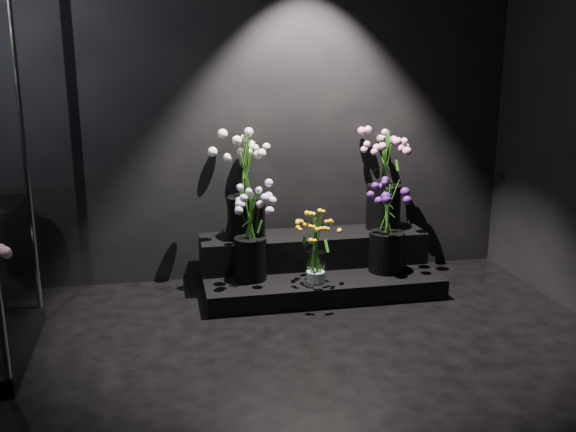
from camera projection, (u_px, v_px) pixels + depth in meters
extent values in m
plane|color=black|center=(307.00, 415.00, 3.04)|extent=(4.00, 4.00, 0.00)
plane|color=black|center=(246.00, 90.00, 4.59)|extent=(4.00, 0.00, 4.00)
cube|color=black|center=(319.00, 280.00, 4.62)|extent=(1.66, 0.74, 0.14)
cube|color=black|center=(313.00, 248.00, 4.74)|extent=(1.66, 0.37, 0.23)
cylinder|color=white|center=(316.00, 267.00, 4.36)|extent=(0.13, 0.13, 0.22)
cylinder|color=black|center=(251.00, 259.00, 4.41)|extent=(0.22, 0.22, 0.30)
cylinder|color=black|center=(386.00, 252.00, 4.58)|extent=(0.25, 0.25, 0.29)
cylinder|color=black|center=(246.00, 217.00, 4.58)|extent=(0.27, 0.27, 0.30)
cylinder|color=black|center=(383.00, 207.00, 4.81)|extent=(0.26, 0.26, 0.34)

